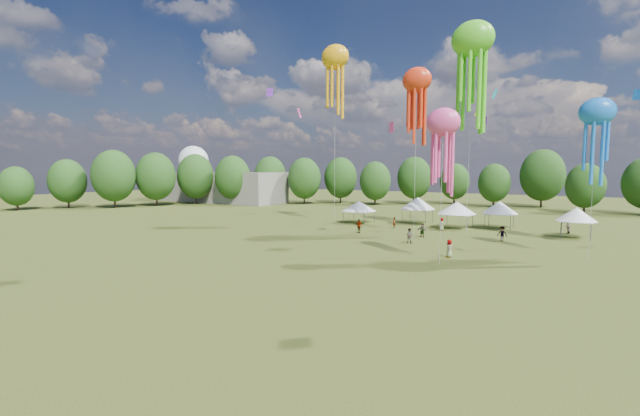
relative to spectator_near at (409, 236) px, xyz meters
The scene contains 7 objects.
spectator_near is the anchor object (origin of this frame).
spectators_far 8.43m from the spectator_near, 63.79° to the left, with size 25.20×24.93×1.91m.
festival_tents 16.58m from the spectator_near, 88.49° to the left, with size 34.96×11.08×4.22m.
show_kites 22.73m from the spectator_near, 36.61° to the left, with size 44.80×21.42×29.62m.
treeline 25.60m from the spectator_near, 87.84° to the left, with size 201.57×95.24×13.43m.
hangar 75.57m from the spectator_near, 152.87° to the left, with size 40.00×12.00×8.00m, color gray.
radome 92.95m from the spectator_near, 154.08° to the left, with size 9.00×9.00×16.00m.
Camera 1 is at (11.37, -8.14, 8.51)m, focal length 22.94 mm.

